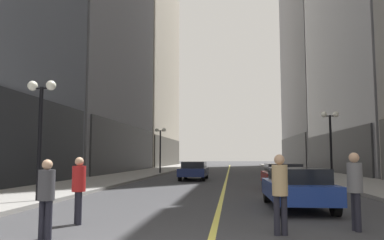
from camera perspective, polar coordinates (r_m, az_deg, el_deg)
name	(u,v)px	position (r m, az deg, el deg)	size (l,w,h in m)	color
ground_plane	(228,173)	(40.40, 5.41, -7.86)	(200.00, 200.00, 0.00)	#38383A
sidewalk_left	(151,172)	(41.32, -6.22, -7.69)	(4.50, 78.00, 0.15)	gray
sidewalk_right	(309,172)	(41.14, 17.08, -7.49)	(4.50, 78.00, 0.15)	gray
lane_centre_stripe	(228,173)	(40.40, 5.41, -7.85)	(0.16, 70.00, 0.01)	#E5D64C
building_left_far	(131,54)	(70.21, -9.15, 9.74)	(14.16, 26.00, 40.23)	#B7AD99
car_blue	(297,186)	(13.04, 15.41, -9.56)	(1.91, 4.51, 1.32)	navy
car_red	(282,175)	(20.80, 13.35, -8.01)	(1.95, 4.10, 1.32)	#B21919
car_navy	(194,170)	(28.01, 0.32, -7.47)	(1.86, 4.69, 1.32)	#141E4C
pedestrian_in_tan_trench	(280,188)	(8.64, 13.01, -9.83)	(0.39, 0.39, 1.74)	black
pedestrian_with_orange_bag	(46,193)	(8.55, -20.95, -10.12)	(0.41, 0.41, 1.63)	black
pedestrian_in_grey_suit	(355,185)	(9.63, 23.19, -8.89)	(0.39, 0.39, 1.78)	black
pedestrian_in_red_jacket	(79,185)	(10.15, -16.57, -9.31)	(0.48, 0.48, 1.67)	black
street_lamp_left_near	(41,113)	(14.75, -21.68, 1.00)	(1.06, 0.36, 4.43)	black
street_lamp_left_far	(160,140)	(36.73, -4.76, -3.02)	(1.06, 0.36, 4.43)	black
street_lamp_right_mid	(330,131)	(24.64, 19.98, -1.51)	(1.06, 0.36, 4.43)	black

